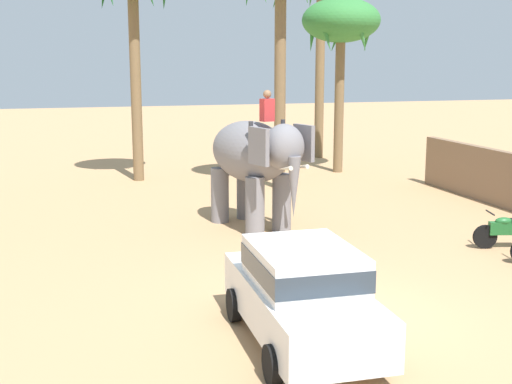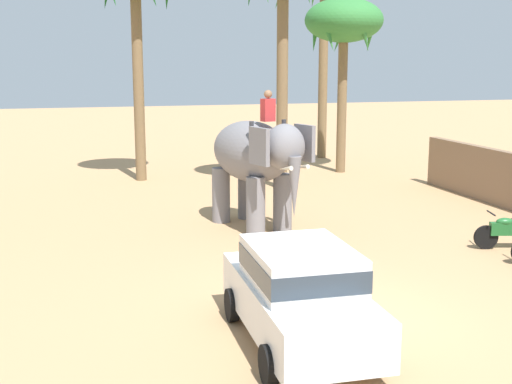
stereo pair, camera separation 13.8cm
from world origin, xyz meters
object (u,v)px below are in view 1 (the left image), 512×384
at_px(motorcycle_far_in_row, 509,230).
at_px(palm_tree_far_back, 341,25).
at_px(elephant_with_mahout, 255,158).
at_px(car_sedan_foreground, 302,291).

bearing_deg(motorcycle_far_in_row, palm_tree_far_back, 86.90).
distance_m(elephant_with_mahout, palm_tree_far_back, 11.22).
bearing_deg(palm_tree_far_back, car_sedan_foreground, -115.28).
bearing_deg(elephant_with_mahout, palm_tree_far_back, 53.75).
xyz_separation_m(elephant_with_mahout, motorcycle_far_in_row, (5.51, -3.86, -1.53)).
height_order(elephant_with_mahout, motorcycle_far_in_row, elephant_with_mahout).
bearing_deg(elephant_with_mahout, car_sedan_foreground, -101.01).
height_order(car_sedan_foreground, palm_tree_far_back, palm_tree_far_back).
bearing_deg(elephant_with_mahout, motorcycle_far_in_row, -35.00).
relative_size(car_sedan_foreground, motorcycle_far_in_row, 2.36).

